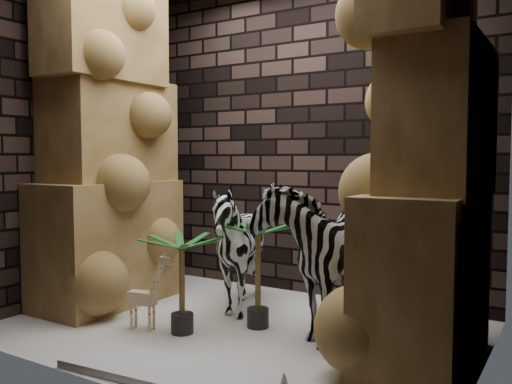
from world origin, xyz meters
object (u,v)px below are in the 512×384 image
Objects in this scene: giraffe_toy at (142,289)px; surfboard at (190,377)px; zebra_left at (238,255)px; palm_back at (182,284)px; palm_front at (258,274)px; zebra_right at (324,241)px.

giraffe_toy is 1.09m from surfboard.
zebra_left is 0.68m from palm_back.
giraffe_toy is at bearing -144.77° from palm_front.
palm_back is (-0.86, -0.65, -0.31)m from zebra_right.
surfboard is at bearing -45.93° from zebra_left.
palm_back reaches higher than giraffe_toy.
zebra_right reaches higher than palm_front.
palm_front is at bearing -155.80° from zebra_right.
zebra_right reaches higher than zebra_left.
zebra_left is 0.43m from palm_front.
palm_back is at bearing 5.79° from giraffe_toy.
palm_front is at bearing 45.31° from palm_back.
palm_back is at bearing -73.47° from zebra_left.
zebra_left reaches higher than surfboard.
giraffe_toy is 0.84× the size of palm_back.
palm_back is 0.44× the size of surfboard.
zebra_left is 1.48m from surfboard.
giraffe_toy is 0.33m from palm_back.
zebra_right is at bearing 73.35° from surfboard.
zebra_right is 2.18× the size of giraffe_toy.
surfboard is (0.18, -1.06, -0.39)m from palm_front.
palm_front is 1.14m from surfboard.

